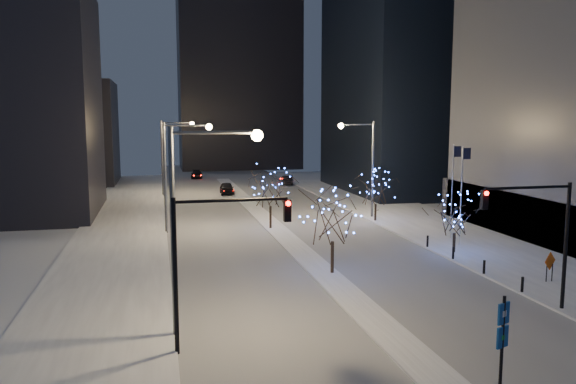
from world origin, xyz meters
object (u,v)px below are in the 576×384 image
object	(u,v)px
holiday_tree_plaza_far	(376,188)
construction_sign	(550,264)
traffic_signal_west	(211,247)
street_lamp_w_near	(195,202)
street_lamp_w_mid	(177,161)
street_lamp_w_far	(170,147)
holiday_tree_median_far	(270,189)
street_lamp_east	(365,156)
car_near	(227,188)
wayfinding_sign	(503,332)
car_mid	(287,180)
car_far	(197,174)
traffic_signal_east	(542,226)
holiday_tree_median_near	(333,216)
holiday_tree_plaza_near	(455,216)

from	to	relation	value
holiday_tree_plaza_far	construction_sign	size ratio (longest dim) A/B	2.75
construction_sign	traffic_signal_west	bearing A→B (deg)	172.44
street_lamp_w_near	street_lamp_w_mid	world-z (taller)	same
street_lamp_w_far	traffic_signal_west	world-z (taller)	street_lamp_w_far
holiday_tree_median_far	street_lamp_w_near	bearing A→B (deg)	-109.09
street_lamp_east	car_near	xyz separation A→B (m)	(-11.58, 21.71, -5.67)
street_lamp_w_far	street_lamp_east	world-z (taller)	same
street_lamp_w_far	wayfinding_sign	xyz separation A→B (m)	(11.01, -58.00, -4.25)
car_mid	wayfinding_sign	world-z (taller)	wayfinding_sign
street_lamp_w_far	car_mid	bearing A→B (deg)	25.76
car_near	construction_sign	size ratio (longest dim) A/B	2.42
car_far	wayfinding_sign	world-z (taller)	wayfinding_sign
traffic_signal_east	holiday_tree_plaza_far	world-z (taller)	traffic_signal_east
traffic_signal_east	wayfinding_sign	xyz separation A→B (m)	(-6.87, -7.00, -2.51)
holiday_tree_median_far	holiday_tree_median_near	bearing A→B (deg)	-86.39
car_near	wayfinding_sign	xyz separation A→B (m)	(3.57, -57.71, 1.47)
street_lamp_east	wayfinding_sign	world-z (taller)	street_lamp_east
car_mid	holiday_tree_median_far	xyz separation A→B (m)	(-9.49, -34.27, 3.17)
street_lamp_w_near	car_mid	size ratio (longest dim) A/B	2.40
traffic_signal_east	holiday_tree_plaza_far	distance (m)	26.88
street_lamp_w_near	car_near	world-z (taller)	street_lamp_w_near
wayfinding_sign	construction_sign	xyz separation A→B (m)	(11.10, 11.46, -0.96)
street_lamp_w_mid	holiday_tree_median_near	xyz separation A→B (m)	(9.44, -16.48, -2.50)
car_near	holiday_tree_plaza_near	distance (m)	40.01
street_lamp_east	holiday_tree_plaza_near	xyz separation A→B (m)	(1.24, -16.12, -3.46)
car_near	car_mid	xyz separation A→B (m)	(10.49, 8.94, -0.09)
traffic_signal_west	wayfinding_sign	bearing A→B (deg)	-29.70
car_mid	holiday_tree_plaza_near	bearing A→B (deg)	100.81
street_lamp_w_far	car_near	bearing A→B (deg)	-2.24
holiday_tree_median_near	wayfinding_sign	size ratio (longest dim) A/B	1.62
street_lamp_east	holiday_tree_median_far	world-z (taller)	street_lamp_east
street_lamp_w_near	holiday_tree_median_far	distance (m)	25.93
street_lamp_w_far	traffic_signal_west	distance (m)	52.04
construction_sign	holiday_tree_median_far	bearing A→B (deg)	101.42
street_lamp_w_near	street_lamp_east	world-z (taller)	same
holiday_tree_plaza_near	street_lamp_w_mid	bearing A→B (deg)	147.06
holiday_tree_median_far	wayfinding_sign	distance (m)	32.52
traffic_signal_west	construction_sign	xyz separation A→B (m)	(21.61, 5.47, -3.47)
traffic_signal_east	traffic_signal_west	bearing A→B (deg)	-176.71
car_mid	holiday_tree_plaza_far	world-z (taller)	holiday_tree_plaza_far
car_mid	construction_sign	distance (m)	55.35
traffic_signal_west	wayfinding_sign	xyz separation A→B (m)	(10.51, -6.00, -2.51)
holiday_tree_plaza_near	car_mid	bearing A→B (deg)	92.85
wayfinding_sign	car_near	bearing A→B (deg)	70.94
street_lamp_w_far	holiday_tree_plaza_far	world-z (taller)	street_lamp_w_far
car_near	holiday_tree_plaza_far	size ratio (longest dim) A/B	0.88
car_mid	holiday_tree_median_near	xyz separation A→B (m)	(-8.49, -50.13, 3.31)
holiday_tree_median_near	holiday_tree_median_far	xyz separation A→B (m)	(-1.00, 15.86, -0.14)
traffic_signal_west	holiday_tree_median_near	size ratio (longest dim) A/B	1.18
car_far	holiday_tree_plaza_far	world-z (taller)	holiday_tree_plaza_far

